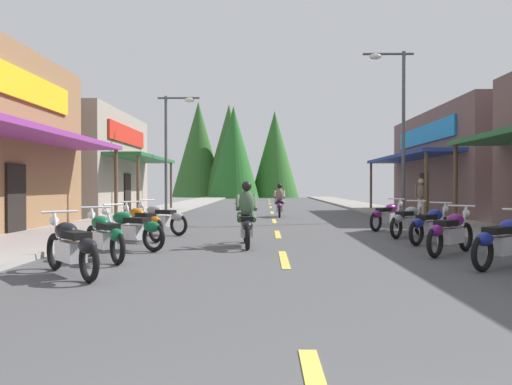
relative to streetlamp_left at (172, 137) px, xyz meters
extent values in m
cube|color=#4C4C4F|center=(4.95, -0.63, -3.91)|extent=(9.75, 75.89, 0.10)
cube|color=#9E9991|center=(-1.32, -0.63, -3.80)|extent=(2.80, 75.89, 0.12)
cube|color=gray|center=(11.23, -0.63, -3.80)|extent=(2.80, 75.89, 0.12)
cube|color=#E0C64C|center=(4.95, -14.87, -3.85)|extent=(0.16, 2.40, 0.01)
cube|color=#E0C64C|center=(4.95, -9.78, -3.85)|extent=(0.16, 2.40, 0.01)
cube|color=#E0C64C|center=(4.95, -4.10, -3.85)|extent=(0.16, 2.40, 0.01)
cube|color=#E0C64C|center=(4.95, 2.36, -3.85)|extent=(0.16, 2.40, 0.01)
cube|color=#E0C64C|center=(4.95, 9.32, -3.85)|extent=(0.16, 2.40, 0.01)
cube|color=#E0C64C|center=(4.95, 15.76, -3.85)|extent=(0.16, 2.40, 0.01)
cube|color=#E0C64C|center=(4.95, 22.35, -3.85)|extent=(0.16, 2.40, 0.01)
cube|color=#E0C64C|center=(4.95, 28.04, -3.85)|extent=(0.16, 2.40, 0.01)
cube|color=#8C338C|center=(-1.82, -10.28, -0.96)|extent=(1.80, 9.60, 0.16)
cylinder|color=brown|center=(-1.12, -5.69, -2.45)|extent=(0.14, 0.14, 2.82)
cube|color=yellow|center=(-2.66, -10.28, 0.61)|extent=(0.10, 7.46, 0.90)
cube|color=black|center=(-2.68, -10.28, -2.81)|extent=(0.08, 1.10, 2.10)
cube|color=gray|center=(-5.86, 1.61, -1.22)|extent=(6.29, 9.26, 5.27)
cube|color=#236033|center=(-1.82, 1.61, -0.96)|extent=(1.80, 8.33, 0.16)
cylinder|color=brown|center=(-1.12, -2.35, -2.45)|extent=(0.14, 0.14, 2.82)
cylinder|color=brown|center=(-1.12, 5.58, -2.45)|extent=(0.14, 0.14, 2.82)
cube|color=red|center=(-2.66, 1.61, 0.26)|extent=(0.10, 6.48, 0.90)
cube|color=black|center=(-2.68, 1.61, -2.81)|extent=(0.08, 1.10, 2.10)
cylinder|color=brown|center=(11.02, -7.63, -2.45)|extent=(0.14, 0.14, 2.82)
cube|color=brown|center=(16.19, 0.73, -1.27)|extent=(7.13, 12.12, 5.16)
cube|color=navy|center=(11.72, 0.73, -0.96)|extent=(1.80, 10.90, 0.16)
cylinder|color=brown|center=(11.02, -4.52, -2.45)|extent=(0.14, 0.14, 2.82)
cylinder|color=brown|center=(11.02, 5.98, -2.45)|extent=(0.14, 0.14, 2.82)
cube|color=#197FCC|center=(12.56, 0.73, 0.17)|extent=(0.10, 8.48, 0.90)
cube|color=black|center=(12.58, 0.73, -2.81)|extent=(0.08, 1.10, 2.10)
cylinder|color=#474C51|center=(-0.32, 0.00, -0.92)|extent=(0.14, 0.14, 5.88)
cylinder|color=#474C51|center=(0.31, 0.00, 1.93)|extent=(2.07, 0.10, 0.10)
ellipsoid|color=silver|center=(0.84, 0.00, 1.83)|extent=(0.50, 0.30, 0.24)
cylinder|color=#474C51|center=(10.23, -4.12, -0.39)|extent=(0.14, 0.14, 6.93)
cylinder|color=#474C51|center=(9.60, -4.12, 2.97)|extent=(2.07, 0.10, 0.10)
ellipsoid|color=silver|center=(9.07, -4.12, 2.87)|extent=(0.50, 0.30, 0.24)
torus|color=black|center=(8.26, -16.24, -3.54)|extent=(0.57, 0.47, 0.64)
cube|color=silver|center=(8.85, -15.78, -3.46)|extent=(0.72, 0.65, 0.32)
ellipsoid|color=navy|center=(9.01, -15.65, -3.14)|extent=(0.64, 0.60, 0.28)
cube|color=black|center=(8.66, -15.93, -3.18)|extent=(0.65, 0.59, 0.12)
ellipsoid|color=navy|center=(8.30, -16.21, -3.31)|extent=(0.49, 0.46, 0.24)
torus|color=black|center=(9.05, -13.54, -3.54)|extent=(0.52, 0.53, 0.64)
torus|color=black|center=(8.01, -14.62, -3.54)|extent=(0.52, 0.53, 0.64)
cube|color=silver|center=(8.53, -14.08, -3.46)|extent=(0.69, 0.70, 0.32)
ellipsoid|color=#721972|center=(8.66, -13.93, -3.14)|extent=(0.62, 0.63, 0.28)
cube|color=black|center=(8.35, -14.26, -3.18)|extent=(0.62, 0.63, 0.12)
ellipsoid|color=#721972|center=(8.04, -14.58, -3.31)|extent=(0.48, 0.48, 0.24)
cylinder|color=silver|center=(8.96, -13.63, -3.21)|extent=(0.30, 0.31, 0.71)
cylinder|color=silver|center=(8.87, -13.72, -2.84)|extent=(0.46, 0.44, 0.04)
sphere|color=white|center=(9.07, -13.52, -3.01)|extent=(0.16, 0.16, 0.16)
torus|color=black|center=(9.31, -11.51, -3.54)|extent=(0.52, 0.52, 0.64)
torus|color=black|center=(8.24, -12.57, -3.54)|extent=(0.52, 0.52, 0.64)
cube|color=silver|center=(8.77, -12.04, -3.46)|extent=(0.69, 0.69, 0.32)
ellipsoid|color=navy|center=(8.92, -11.90, -3.14)|extent=(0.62, 0.62, 0.28)
cube|color=black|center=(8.60, -12.22, -3.18)|extent=(0.62, 0.62, 0.12)
ellipsoid|color=navy|center=(8.28, -12.54, -3.31)|extent=(0.48, 0.48, 0.24)
cylinder|color=silver|center=(9.21, -11.61, -3.21)|extent=(0.31, 0.30, 0.71)
cylinder|color=silver|center=(9.13, -11.69, -2.84)|extent=(0.45, 0.45, 0.04)
sphere|color=white|center=(9.33, -11.49, -3.01)|extent=(0.16, 0.16, 0.16)
torus|color=black|center=(9.15, -9.86, -3.54)|extent=(0.50, 0.55, 0.64)
torus|color=black|center=(8.17, -10.99, -3.54)|extent=(0.50, 0.55, 0.64)
cube|color=silver|center=(8.66, -10.42, -3.46)|extent=(0.67, 0.71, 0.32)
ellipsoid|color=#99999E|center=(8.79, -10.27, -3.14)|extent=(0.61, 0.63, 0.28)
cube|color=black|center=(8.49, -10.61, -3.18)|extent=(0.60, 0.64, 0.12)
ellipsoid|color=#99999E|center=(8.20, -10.95, -3.31)|extent=(0.47, 0.49, 0.24)
cylinder|color=silver|center=(9.06, -9.96, -3.21)|extent=(0.29, 0.32, 0.71)
cylinder|color=silver|center=(8.99, -10.05, -2.84)|extent=(0.48, 0.42, 0.04)
sphere|color=white|center=(9.17, -9.83, -3.01)|extent=(0.16, 0.16, 0.16)
torus|color=black|center=(9.14, -7.71, -3.54)|extent=(0.52, 0.53, 0.64)
torus|color=black|center=(8.09, -8.78, -3.54)|extent=(0.52, 0.53, 0.64)
cube|color=silver|center=(8.62, -8.24, -3.46)|extent=(0.69, 0.70, 0.32)
ellipsoid|color=#721972|center=(8.75, -8.10, -3.14)|extent=(0.62, 0.62, 0.28)
cube|color=black|center=(8.44, -8.42, -3.18)|extent=(0.62, 0.63, 0.12)
ellipsoid|color=#721972|center=(8.13, -8.75, -3.31)|extent=(0.48, 0.48, 0.24)
cylinder|color=silver|center=(9.05, -7.80, -3.21)|extent=(0.30, 0.31, 0.71)
cylinder|color=silver|center=(8.96, -7.89, -2.84)|extent=(0.46, 0.45, 0.04)
sphere|color=white|center=(9.16, -7.68, -3.01)|extent=(0.16, 0.16, 0.16)
torus|color=black|center=(0.94, -16.18, -3.54)|extent=(0.50, 0.55, 0.64)
torus|color=black|center=(1.93, -17.31, -3.54)|extent=(0.50, 0.55, 0.64)
cube|color=silver|center=(1.44, -16.75, -3.46)|extent=(0.67, 0.71, 0.32)
ellipsoid|color=black|center=(1.30, -16.60, -3.14)|extent=(0.61, 0.63, 0.28)
cube|color=black|center=(1.60, -16.93, -3.18)|extent=(0.61, 0.64, 0.12)
ellipsoid|color=black|center=(1.90, -17.27, -3.31)|extent=(0.47, 0.49, 0.24)
cylinder|color=silver|center=(1.03, -16.28, -3.21)|extent=(0.29, 0.32, 0.71)
cylinder|color=silver|center=(1.11, -16.37, -2.84)|extent=(0.48, 0.43, 0.04)
sphere|color=white|center=(0.92, -16.16, -3.01)|extent=(0.16, 0.16, 0.16)
torus|color=black|center=(0.97, -14.40, -3.54)|extent=(0.46, 0.57, 0.64)
torus|color=black|center=(1.86, -15.61, -3.54)|extent=(0.46, 0.57, 0.64)
cube|color=silver|center=(1.42, -15.01, -3.46)|extent=(0.64, 0.73, 0.32)
ellipsoid|color=#0C5933|center=(1.30, -14.85, -3.14)|extent=(0.59, 0.64, 0.28)
cube|color=black|center=(1.57, -15.21, -3.18)|extent=(0.58, 0.65, 0.12)
ellipsoid|color=#0C5933|center=(1.83, -15.57, -3.31)|extent=(0.45, 0.50, 0.24)
cylinder|color=silver|center=(1.05, -14.51, -3.21)|extent=(0.27, 0.33, 0.71)
cylinder|color=silver|center=(1.12, -14.61, -2.84)|extent=(0.51, 0.39, 0.04)
sphere|color=white|center=(0.96, -14.38, -3.01)|extent=(0.16, 0.16, 0.16)
torus|color=black|center=(0.82, -13.01, -3.54)|extent=(0.60, 0.41, 0.64)
torus|color=black|center=(2.12, -13.77, -3.54)|extent=(0.60, 0.41, 0.64)
cube|color=silver|center=(1.47, -13.39, -3.46)|extent=(0.75, 0.59, 0.32)
ellipsoid|color=#0C5933|center=(1.30, -13.29, -3.14)|extent=(0.64, 0.56, 0.28)
cube|color=black|center=(1.69, -13.52, -3.18)|extent=(0.66, 0.54, 0.12)
ellipsoid|color=#0C5933|center=(2.08, -13.74, -3.31)|extent=(0.50, 0.43, 0.24)
cylinder|color=silver|center=(0.94, -13.08, -3.21)|extent=(0.35, 0.24, 0.71)
cylinder|color=silver|center=(1.04, -13.14, -2.84)|extent=(0.34, 0.54, 0.04)
sphere|color=white|center=(0.80, -13.00, -3.01)|extent=(0.16, 0.16, 0.16)
torus|color=black|center=(0.73, -10.90, -3.54)|extent=(0.52, 0.53, 0.64)
torus|color=black|center=(1.78, -11.97, -3.54)|extent=(0.52, 0.53, 0.64)
cube|color=silver|center=(1.25, -11.43, -3.46)|extent=(0.69, 0.70, 0.32)
ellipsoid|color=#BF660C|center=(1.11, -11.29, -3.14)|extent=(0.62, 0.62, 0.28)
cube|color=black|center=(1.43, -11.61, -3.18)|extent=(0.62, 0.62, 0.12)
ellipsoid|color=#BF660C|center=(1.74, -11.93, -3.31)|extent=(0.48, 0.48, 0.24)
cylinder|color=silver|center=(0.82, -10.99, -3.21)|extent=(0.30, 0.31, 0.71)
cylinder|color=silver|center=(0.90, -11.07, -2.84)|extent=(0.46, 0.45, 0.04)
sphere|color=white|center=(0.71, -10.88, -3.01)|extent=(0.16, 0.16, 0.16)
torus|color=black|center=(0.77, -9.40, -3.54)|extent=(0.60, 0.42, 0.64)
torus|color=black|center=(2.06, -10.18, -3.54)|extent=(0.60, 0.42, 0.64)
cube|color=silver|center=(1.42, -9.79, -3.46)|extent=(0.74, 0.60, 0.32)
ellipsoid|color=#99999E|center=(1.25, -9.69, -3.14)|extent=(0.64, 0.56, 0.28)
cube|color=black|center=(1.63, -9.92, -3.18)|extent=(0.66, 0.55, 0.12)
ellipsoid|color=#99999E|center=(2.02, -10.15, -3.31)|extent=(0.50, 0.43, 0.24)
cylinder|color=silver|center=(0.89, -9.47, -3.21)|extent=(0.35, 0.24, 0.71)
cylinder|color=silver|center=(0.99, -9.53, -2.84)|extent=(0.34, 0.53, 0.04)
sphere|color=white|center=(0.75, -9.39, -3.01)|extent=(0.16, 0.16, 0.16)
torus|color=black|center=(4.08, -11.95, -3.54)|extent=(0.14, 0.65, 0.64)
torus|color=black|center=(4.18, -13.45, -3.54)|extent=(0.14, 0.65, 0.64)
cube|color=silver|center=(4.13, -12.70, -3.46)|extent=(0.33, 0.72, 0.32)
ellipsoid|color=black|center=(4.12, -12.50, -3.14)|extent=(0.36, 0.58, 0.28)
cube|color=black|center=(4.15, -12.95, -3.18)|extent=(0.32, 0.62, 0.12)
ellipsoid|color=black|center=(4.18, -13.40, -3.31)|extent=(0.27, 0.46, 0.24)
cylinder|color=silver|center=(4.09, -12.08, -3.21)|extent=(0.09, 0.37, 0.71)
cylinder|color=silver|center=(4.10, -12.20, -2.84)|extent=(0.60, 0.08, 0.04)
sphere|color=white|center=(4.08, -11.92, -3.01)|extent=(0.16, 0.16, 0.16)
ellipsoid|color=#3F593F|center=(4.14, -12.85, -2.81)|extent=(0.41, 0.40, 0.64)
sphere|color=black|center=(4.14, -12.80, -2.41)|extent=(0.24, 0.24, 0.24)
cylinder|color=#3F593F|center=(3.97, -12.69, -3.16)|extent=(0.17, 0.43, 0.24)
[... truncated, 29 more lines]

